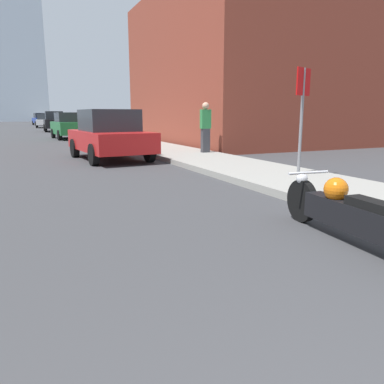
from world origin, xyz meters
TOP-DOWN VIEW (x-y plane):
  - sidewalk at (4.75, 40.00)m, footprint 2.39×240.00m
  - brick_storefront at (12.40, 18.66)m, footprint 12.49×12.28m
  - motorcycle at (2.84, 3.53)m, footprint 0.62×2.51m
  - parked_car_red at (2.13, 13.02)m, footprint 2.23×4.26m
  - parked_car_green at (2.27, 25.17)m, footprint 1.99×4.03m
  - parked_car_black at (2.37, 36.85)m, footprint 1.90×4.48m
  - parked_car_white at (2.20, 48.10)m, footprint 2.08×4.38m
  - parked_car_blue at (2.31, 59.86)m, footprint 2.08×4.65m
  - stop_sign at (5.29, 7.31)m, footprint 0.57×0.26m
  - pedestrian at (5.47, 12.56)m, footprint 0.36×0.25m

SIDE VIEW (x-z plane):
  - sidewalk at x=4.75m, z-range 0.00..0.15m
  - motorcycle at x=2.84m, z-range 0.00..0.73m
  - parked_car_green at x=2.27m, z-range 0.00..1.62m
  - parked_car_white at x=2.20m, z-range 0.00..1.63m
  - parked_car_red at x=2.13m, z-range 0.00..1.65m
  - parked_car_blue at x=2.31m, z-range -0.02..1.72m
  - parked_car_black at x=2.37m, z-range -0.01..1.78m
  - pedestrian at x=5.47m, z-range 0.18..1.95m
  - stop_sign at x=5.29m, z-range 0.57..2.93m
  - brick_storefront at x=12.40m, z-range 0.00..7.70m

